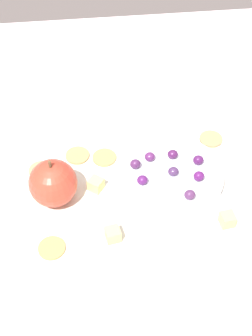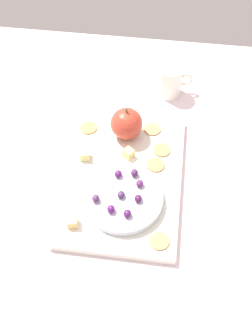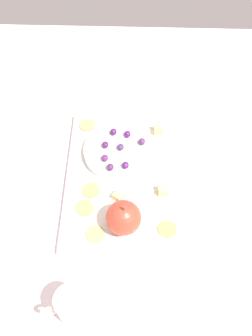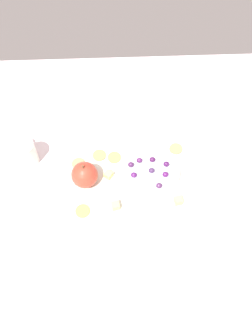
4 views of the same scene
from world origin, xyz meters
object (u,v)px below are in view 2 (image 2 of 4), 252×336
object	(u,v)px
cheese_cube_1	(128,153)
cracker_4	(159,241)
cracker_1	(89,128)
cup	(170,81)
cracker_2	(152,129)
grape_7	(140,184)
apple_whole	(126,124)
serving_dish	(123,199)
grape_3	(127,214)
grape_2	(135,173)
cheese_cube_0	(85,155)
grape_0	(111,209)
cracker_0	(162,150)
platter	(124,178)
grape_6	(121,195)
grape_5	(96,199)
cheese_cube_2	(72,222)
grape_4	(118,174)
cracker_3	(156,165)
grape_1	(138,199)

from	to	relation	value
cheese_cube_1	cracker_4	distance (cm)	23.73
cracker_1	cup	xyz separation A→B (cm)	(-17.90, 19.39, 2.19)
cracker_1	cracker_2	xyz separation A→B (cm)	(-1.68, 16.14, 0.00)
cheese_cube_1	grape_7	world-z (taller)	grape_7
apple_whole	cheese_cube_1	distance (cm)	7.59
serving_dish	cracker_1	xyz separation A→B (cm)	(-20.62, -11.74, -0.81)
grape_3	grape_2	bearing A→B (deg)	178.77
cheese_cube_0	grape_0	world-z (taller)	grape_0
cracker_0	grape_3	distance (cm)	21.44
grape_0	cup	distance (cm)	43.67
platter	grape_6	distance (cm)	8.00
cracker_0	grape_2	distance (cm)	11.50
serving_dish	cheese_cube_1	bearing A→B (deg)	-177.65
grape_2	grape_7	distance (cm)	3.07
grape_5	cheese_cube_0	bearing A→B (deg)	-158.61
cheese_cube_0	grape_2	world-z (taller)	grape_2
grape_3	cup	world-z (taller)	cup
apple_whole	grape_5	distance (cm)	22.06
cheese_cube_2	grape_0	size ratio (longest dim) A/B	1.21
cracker_2	cracker_4	bearing A→B (deg)	7.99
cracker_0	grape_6	distance (cm)	17.83
cup	grape_4	bearing A→B (deg)	-16.05
cheese_cube_0	cracker_0	size ratio (longest dim) A/B	0.52
grape_4	cup	distance (cm)	34.51
cracker_2	grape_0	size ratio (longest dim) A/B	2.33
cracker_2	cracker_3	distance (cm)	11.40
grape_2	grape_6	xyz separation A→B (cm)	(6.13, -2.22, -0.13)
cracker_3	serving_dish	bearing A→B (deg)	-29.50
serving_dish	cracker_1	distance (cm)	23.75
grape_6	grape_7	xyz separation A→B (cm)	(-3.45, 3.71, 0.03)
platter	cracker_1	xyz separation A→B (cm)	(-13.61, -10.91, 1.20)
grape_1	grape_7	distance (cm)	3.99
apple_whole	grape_7	distance (cm)	17.30
grape_0	grape_4	distance (cm)	9.41
grape_1	cracker_3	bearing A→B (deg)	165.91
cheese_cube_0	cracker_2	distance (cm)	18.95
cracker_2	cracker_4	world-z (taller)	same
cracker_0	cracker_4	world-z (taller)	same
grape_4	cracker_4	bearing A→B (deg)	36.93
cheese_cube_2	platter	bearing A→B (deg)	147.16
serving_dish	cracker_2	world-z (taller)	serving_dish
cheese_cube_2	cracker_3	world-z (taller)	cheese_cube_2
apple_whole	grape_6	size ratio (longest dim) A/B	4.34
platter	cracker_4	size ratio (longest dim) A/B	9.39
apple_whole	grape_4	size ratio (longest dim) A/B	4.34
platter	cracker_0	world-z (taller)	cracker_0
apple_whole	grape_4	distance (cm)	14.57
serving_dish	grape_0	bearing A→B (deg)	-27.54
cup	serving_dish	bearing A→B (deg)	-11.22
cheese_cube_2	grape_6	bearing A→B (deg)	126.98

